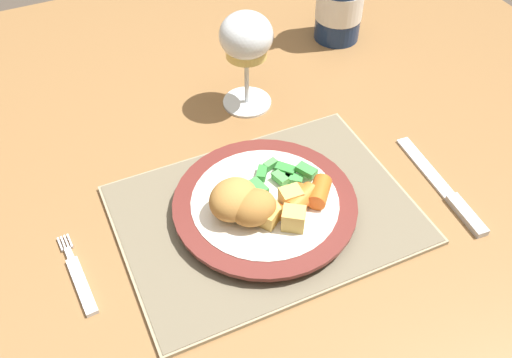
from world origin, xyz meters
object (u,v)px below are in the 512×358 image
at_px(dining_table, 190,176).
at_px(dinner_plate, 265,205).
at_px(fork, 79,279).
at_px(wine_glass, 246,41).
at_px(table_knife, 447,192).

distance_m(dining_table, dinner_plate, 0.21).
distance_m(dining_table, fork, 0.28).
distance_m(dinner_plate, wine_glass, 0.25).
height_order(dinner_plate, wine_glass, wine_glass).
xyz_separation_m(dining_table, wine_glass, (0.12, 0.04, 0.19)).
relative_size(dinner_plate, table_knife, 1.21).
bearing_deg(fork, table_knife, -8.05).
distance_m(dinner_plate, fork, 0.24).
relative_size(fork, wine_glass, 0.80).
bearing_deg(dinner_plate, wine_glass, 71.63).
bearing_deg(dinner_plate, dining_table, 103.14).
relative_size(fork, table_knife, 0.65).
xyz_separation_m(fork, table_knife, (0.47, -0.07, 0.00)).
xyz_separation_m(dinner_plate, fork, (-0.24, -0.00, -0.01)).
height_order(fork, wine_glass, wine_glass).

